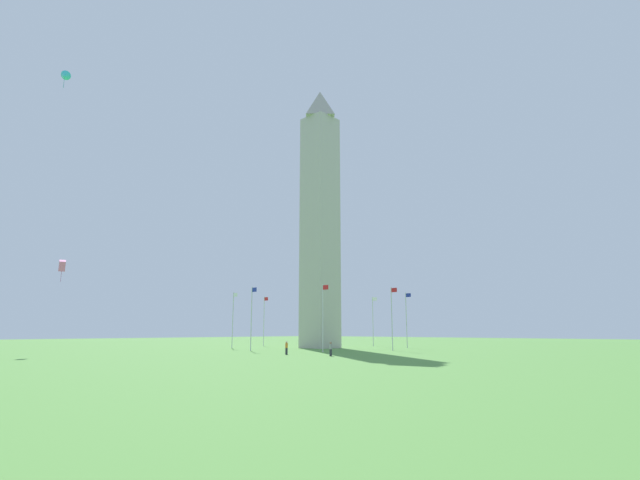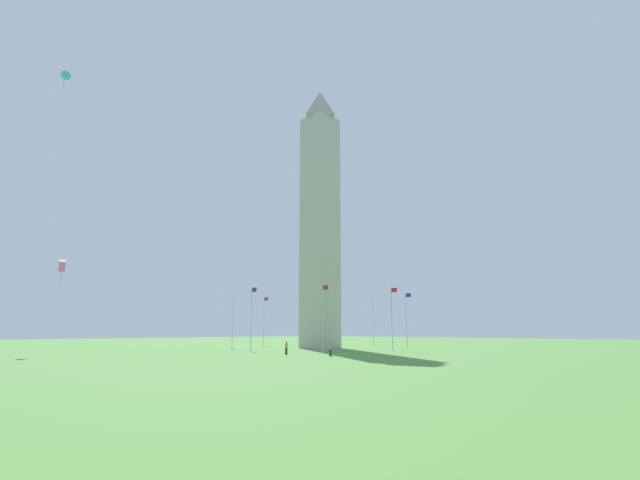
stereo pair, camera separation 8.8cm
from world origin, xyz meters
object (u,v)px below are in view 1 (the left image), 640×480
obelisk_monument (320,213)px  flagpole_w (252,316)px  flagpole_e (373,319)px  person_gray_shirt (331,349)px  flagpole_s (264,319)px  flagpole_nw (323,315)px  person_orange_shirt (286,348)px  kite_pink_box (62,266)px  flagpole_ne (407,318)px  flagpole_n (392,316)px  flagpole_sw (233,318)px  kite_cyan_delta (65,76)px  flagpole_se (318,320)px

obelisk_monument → flagpole_w: 23.49m
flagpole_e → flagpole_w: (-0.00, -29.53, 0.00)m
flagpole_w → person_gray_shirt: 19.33m
flagpole_s → flagpole_nw: 27.28m
person_orange_shirt → flagpole_nw: bearing=-21.2°
flagpole_nw → person_orange_shirt: flagpole_nw is taller
obelisk_monument → kite_pink_box: size_ratio=16.56×
person_gray_shirt → kite_pink_box: kite_pink_box is taller
flagpole_nw → person_gray_shirt: size_ratio=5.77×
flagpole_w → kite_pink_box: size_ratio=3.31×
flagpole_ne → flagpole_e: bearing=157.5°
flagpole_ne → flagpole_w: size_ratio=1.00×
flagpole_n → flagpole_sw: 27.28m
flagpole_nw → person_gray_shirt: flagpole_nw is taller
flagpole_s → kite_pink_box: bearing=-81.1°
person_orange_shirt → kite_cyan_delta: size_ratio=0.70×
flagpole_n → flagpole_sw: same height
flagpole_ne → flagpole_e: size_ratio=1.00×
flagpole_se → obelisk_monument: bearing=-45.1°
flagpole_s → flagpole_sw: (4.32, -10.44, 0.00)m
flagpole_e → kite_pink_box: (-8.73, -53.30, 5.95)m
flagpole_s → kite_cyan_delta: kite_cyan_delta is taller
flagpole_se → flagpole_ne: bearing=0.0°
flagpole_s → flagpole_sw: bearing=-67.5°
flagpole_w → person_gray_shirt: (18.60, -3.10, -4.26)m
flagpole_nw → kite_pink_box: kite_pink_box is taller
flagpole_n → person_gray_shirt: 18.76m
flagpole_ne → flagpole_s: (-25.21, -10.44, 0.00)m
flagpole_ne → kite_cyan_delta: 61.12m
person_gray_shirt → flagpole_e: bearing=14.0°
flagpole_e → person_gray_shirt: size_ratio=5.77×
obelisk_monument → flagpole_w: size_ratio=5.00×
kite_cyan_delta → kite_pink_box: (-7.23, 4.19, -21.74)m
flagpole_w → flagpole_nw: size_ratio=1.00×
kite_cyan_delta → kite_pink_box: size_ratio=0.82×
person_orange_shirt → flagpole_ne: bearing=-29.0°
flagpole_n → kite_cyan_delta: 53.44m
flagpole_w → kite_pink_box: (-8.73, -23.76, 5.95)m
flagpole_n → kite_cyan_delta: bearing=-110.9°
flagpole_e → person_orange_shirt: 35.89m
flagpole_sw → flagpole_n: bearing=22.5°
obelisk_monument → person_orange_shirt: (12.11, -18.77, -22.53)m
flagpole_n → kite_pink_box: 45.52m
flagpole_nw → kite_pink_box: 34.53m
flagpole_sw → flagpole_w: size_ratio=1.00×
flagpole_n → person_gray_shirt: (3.83, -17.86, -4.26)m
flagpole_n → kite_pink_box: bearing=-121.4°
flagpole_sw → person_gray_shirt: (29.04, -7.42, -4.26)m
flagpole_e → person_gray_shirt: 37.80m
kite_pink_box → flagpole_se: bearing=92.0°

